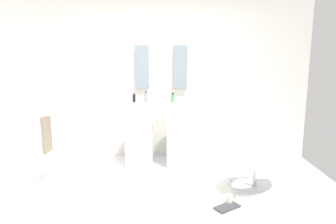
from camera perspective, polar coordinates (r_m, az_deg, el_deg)
name	(u,v)px	position (r m, az deg, el deg)	size (l,w,h in m)	color
ground_plane	(154,201)	(3.47, -2.93, -17.57)	(4.80, 3.60, 0.04)	silver
rear_partition	(161,80)	(4.74, -1.35, 6.44)	(4.80, 0.10, 2.60)	silver
pedestal_sink_left	(140,131)	(4.43, -5.76, -3.88)	(0.49, 0.49, 1.08)	white
pedestal_sink_right	(180,131)	(4.39, 2.48, -3.97)	(0.49, 0.49, 1.08)	white
vanity_mirror_left	(142,67)	(4.69, -5.33, 9.10)	(0.22, 0.03, 0.70)	#8C9EA8
vanity_mirror_right	(180,67)	(4.65, 2.54, 9.13)	(0.22, 0.03, 0.70)	#8C9EA8
lounge_chair	(256,164)	(3.69, 17.34, -10.07)	(1.10, 1.10, 0.65)	#B7BABF
towel_rack	(45,136)	(4.09, -23.76, -4.44)	(0.37, 0.22, 0.95)	#B7BABF
area_rug	(207,204)	(3.38, 8.00, -17.99)	(0.98, 0.88, 0.01)	white
magazine_charcoal	(227,207)	(3.32, 11.91, -18.37)	(0.29, 0.14, 0.02)	#38383D
coffee_mug	(229,199)	(3.39, 12.22, -16.95)	(0.08, 0.08, 0.10)	white
soap_bottle_black	(134,98)	(4.44, -6.91, 2.80)	(0.05, 0.05, 0.15)	black
soap_bottle_green	(173,98)	(4.41, 0.97, 2.84)	(0.06, 0.06, 0.15)	#59996B
soap_bottle_grey	(146,98)	(4.28, -4.49, 2.87)	(0.05, 0.05, 0.19)	#99999E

